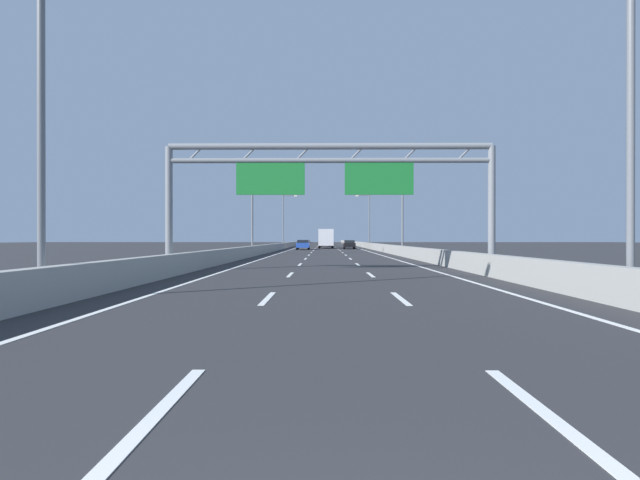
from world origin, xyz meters
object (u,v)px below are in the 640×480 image
streetlamp_left_far (285,217)px  streetlamp_right_near (622,93)px  sign_gantry (329,174)px  streetlamp_right_mid (400,202)px  blue_car (303,245)px  streetlamp_right_far (368,217)px  black_car (349,244)px  streetlamp_left_near (50,95)px  red_car (327,242)px  orange_car (326,243)px  streetlamp_left_mid (255,202)px  box_truck (326,238)px  white_car (326,242)px

streetlamp_left_far → streetlamp_right_near: bearing=-79.1°
sign_gantry → streetlamp_right_mid: size_ratio=1.72×
blue_car → streetlamp_right_far: bearing=57.1°
streetlamp_left_far → sign_gantry: bearing=-83.6°
streetlamp_right_near → black_car: bearing=93.4°
streetlamp_left_near → streetlamp_right_mid: size_ratio=1.00×
streetlamp_right_near → red_car: (-7.29, 116.70, -4.68)m
streetlamp_left_near → streetlamp_right_far: same height
streetlamp_left_far → orange_car: streetlamp_left_far is taller
streetlamp_left_mid → orange_car: bearing=81.5°
streetlamp_right_near → blue_car: size_ratio=2.10×
streetlamp_right_mid → streetlamp_left_mid: bearing=180.0°
streetlamp_right_mid → orange_car: size_ratio=2.30×
orange_car → red_car: orange_car is taller
streetlamp_left_far → streetlamp_right_far: 14.93m
streetlamp_right_near → blue_car: (-10.88, 60.70, -4.64)m
streetlamp_right_mid → orange_car: bearing=98.8°
orange_car → sign_gantry: bearing=-90.0°
sign_gantry → box_truck: sign_gantry is taller
sign_gantry → black_car: sign_gantry is taller
streetlamp_right_far → white_car: bearing=108.4°
streetlamp_right_mid → streetlamp_right_far: 38.75m
sign_gantry → blue_car: bearing=93.9°
streetlamp_right_near → white_car: 100.35m
sign_gantry → streetlamp_right_near: bearing=-57.7°
streetlamp_left_mid → box_truck: bearing=77.3°
streetlamp_left_mid → orange_car: streetlamp_left_mid is taller
box_truck → streetlamp_left_near: bearing=-95.9°
blue_car → red_car: size_ratio=1.03×
streetlamp_left_far → streetlamp_left_mid: bearing=-90.0°
streetlamp_left_near → blue_car: size_ratio=2.10×
streetlamp_left_near → white_car: 100.35m
streetlamp_left_far → streetlamp_right_mid: bearing=-68.9°
black_car → streetlamp_left_mid: bearing=-112.4°
streetlamp_left_mid → blue_car: 22.80m
blue_car → red_car: (3.59, 56.00, -0.03)m
black_car → box_truck: 7.14m
sign_gantry → white_car: (0.06, 88.05, -4.05)m
blue_car → box_truck: (3.35, 10.87, 0.96)m
streetlamp_right_near → white_car: size_ratio=2.23×
white_car → box_truck: box_truck is taller
orange_car → box_truck: box_truck is taller
black_car → orange_car: 22.76m
sign_gantry → streetlamp_right_far: streetlamp_right_far is taller
streetlamp_left_near → orange_car: (7.35, 87.95, -4.64)m
blue_car → box_truck: bearing=72.9°
streetlamp_right_mid → blue_car: size_ratio=2.10×
sign_gantry → streetlamp_right_mid: (7.52, 26.84, 0.58)m
streetlamp_left_mid → blue_car: bearing=79.5°
white_car → black_car: (3.55, -34.48, -0.05)m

